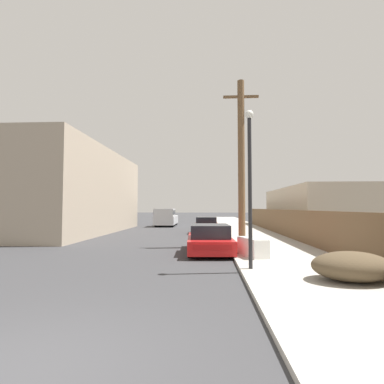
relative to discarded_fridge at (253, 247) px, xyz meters
The scene contains 12 objects.
ground_plane 9.08m from the discarded_fridge, 115.74° to the right, with size 220.00×220.00×0.00m, color #38383A.
sidewalk_curb 15.40m from the discarded_fridge, 84.93° to the left, with size 4.20×63.00×0.12m, color #ADA89E.
discarded_fridge is the anchor object (origin of this frame).
parked_sports_car_red 2.28m from the discarded_fridge, 136.01° to the left, with size 2.05×4.35×1.24m.
car_parked_mid 11.56m from the discarded_fridge, 99.01° to the left, with size 1.75×4.18×1.25m.
pickup_truck 20.87m from the discarded_fridge, 107.07° to the left, with size 2.17×5.88×1.84m.
utility_pole 5.29m from the discarded_fridge, 89.95° to the left, with size 1.80×0.35×8.37m.
street_lamp 3.43m from the discarded_fridge, 99.93° to the right, with size 0.26×0.26×4.89m.
brush_pile 4.22m from the discarded_fridge, 62.73° to the right, with size 1.98×1.52×0.74m.
wooden_fence 9.09m from the discarded_fridge, 68.61° to the left, with size 0.08×32.76×1.71m, color brown.
building_left_block 17.14m from the discarded_fridge, 137.97° to the left, with size 7.00×16.25×6.39m, color tan.
building_right_house 16.18m from the discarded_fridge, 61.92° to the left, with size 6.00×13.19×3.61m, color beige.
Camera 1 is at (2.22, -3.45, 1.98)m, focal length 28.00 mm.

